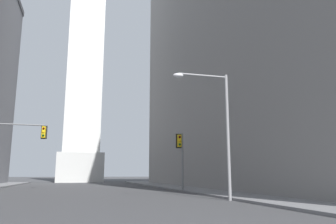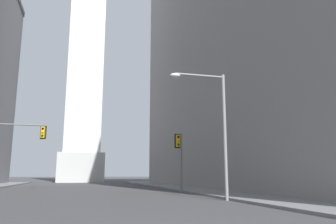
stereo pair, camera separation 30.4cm
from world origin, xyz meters
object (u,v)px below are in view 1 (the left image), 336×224
(street_lamp, at_px, (218,119))
(traffic_light_mid_left, at_px, (9,139))
(traffic_light_mid_right, at_px, (181,153))
(obelisk, at_px, (87,34))

(street_lamp, bearing_deg, traffic_light_mid_left, 132.17)
(traffic_light_mid_left, relative_size, traffic_light_mid_right, 1.21)
(obelisk, relative_size, traffic_light_mid_left, 10.00)
(obelisk, height_order, street_lamp, obelisk)
(street_lamp, bearing_deg, traffic_light_mid_right, 84.65)
(traffic_light_mid_left, distance_m, street_lamp, 21.59)
(traffic_light_mid_left, bearing_deg, street_lamp, -47.83)
(traffic_light_mid_right, xyz_separation_m, street_lamp, (-1.00, -10.68, 1.31))
(obelisk, xyz_separation_m, traffic_light_mid_right, (8.59, -37.79, -26.89))
(traffic_light_mid_left, height_order, street_lamp, street_lamp)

